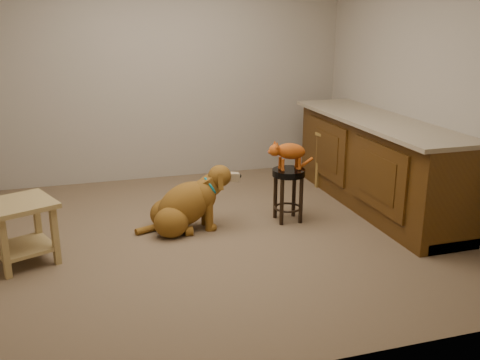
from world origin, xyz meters
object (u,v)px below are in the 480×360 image
object	(u,v)px
padded_stool	(288,184)
golden_retriever	(186,206)
side_table	(21,223)
tabby_kitten	(288,152)
wood_stool	(336,161)

from	to	relation	value
padded_stool	golden_retriever	xyz separation A→B (m)	(-1.00, 0.05, -0.13)
padded_stool	side_table	bearing A→B (deg)	-173.80
padded_stool	tabby_kitten	world-z (taller)	tabby_kitten
padded_stool	side_table	xyz separation A→B (m)	(-2.40, -0.26, -0.02)
padded_stool	tabby_kitten	bearing A→B (deg)	172.41
wood_stool	golden_retriever	size ratio (longest dim) A/B	0.64
padded_stool	golden_retriever	size ratio (longest dim) A/B	0.51
padded_stool	wood_stool	bearing A→B (deg)	40.97
wood_stool	side_table	distance (m)	3.45
wood_stool	tabby_kitten	bearing A→B (deg)	-139.45
tabby_kitten	golden_retriever	bearing A→B (deg)	179.24
padded_stool	side_table	distance (m)	2.41
side_table	tabby_kitten	world-z (taller)	tabby_kitten
padded_stool	golden_retriever	world-z (taller)	golden_retriever
padded_stool	wood_stool	xyz separation A→B (m)	(0.89, 0.77, -0.03)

